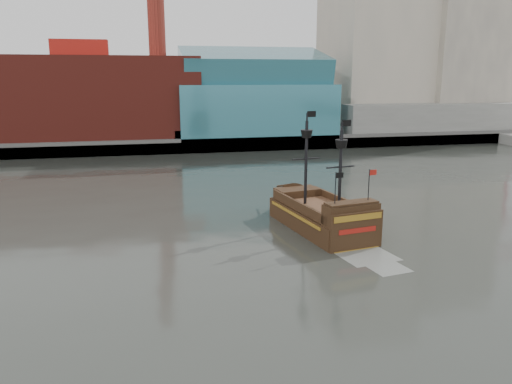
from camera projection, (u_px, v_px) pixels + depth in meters
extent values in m
plane|color=#292C27|center=(341.00, 300.00, 31.18)|extent=(400.00, 400.00, 0.00)
cube|color=slate|center=(193.00, 130.00, 118.29)|extent=(220.00, 60.00, 2.00)
cube|color=#4C4C49|center=(209.00, 145.00, 90.22)|extent=(220.00, 1.00, 2.60)
cube|color=maroon|center=(84.00, 98.00, 92.62)|extent=(42.00, 18.00, 15.00)
cube|color=teal|center=(254.00, 110.00, 98.19)|extent=(30.00, 16.00, 10.00)
cube|color=#B2A593|center=(376.00, 23.00, 110.04)|extent=(20.00, 22.00, 46.00)
cube|color=#A69D8B|center=(458.00, 42.00, 111.04)|extent=(18.00, 18.00, 38.00)
cube|color=#B2A593|center=(383.00, 18.00, 127.65)|extent=(24.00, 20.00, 52.00)
cube|color=slate|center=(437.00, 118.00, 103.05)|extent=(40.00, 6.00, 6.00)
cube|color=teal|center=(254.00, 68.00, 96.36)|extent=(28.00, 14.94, 8.78)
cube|color=slate|center=(508.00, 117.00, 125.05)|extent=(4.00, 4.00, 3.00)
cube|color=black|center=(320.00, 223.00, 45.41)|extent=(6.67, 12.32, 2.53)
cube|color=#432B18|center=(320.00, 208.00, 45.09)|extent=(6.00, 11.09, 0.29)
cube|color=black|center=(297.00, 193.00, 49.23)|extent=(4.46, 2.97, 0.97)
cube|color=black|center=(351.00, 214.00, 40.34)|extent=(4.82, 2.27, 1.75)
cube|color=black|center=(356.00, 236.00, 39.89)|extent=(4.75, 1.00, 3.90)
cube|color=olive|center=(358.00, 218.00, 39.41)|extent=(4.34, 0.77, 0.49)
cube|color=maroon|center=(358.00, 230.00, 39.66)|extent=(3.38, 0.62, 0.39)
cylinder|color=black|center=(306.00, 163.00, 45.22)|extent=(0.31, 0.31, 7.60)
cylinder|color=black|center=(340.00, 171.00, 42.99)|extent=(0.31, 0.31, 7.02)
cone|color=black|center=(307.00, 134.00, 44.62)|extent=(1.23, 1.23, 0.68)
cone|color=black|center=(341.00, 144.00, 42.45)|extent=(1.23, 1.23, 0.68)
cube|color=black|center=(311.00, 114.00, 44.38)|extent=(0.87, 0.17, 0.54)
cube|color=black|center=(347.00, 123.00, 42.21)|extent=(0.87, 0.17, 0.54)
cube|color=gray|center=(367.00, 256.00, 38.68)|extent=(4.65, 4.12, 0.02)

